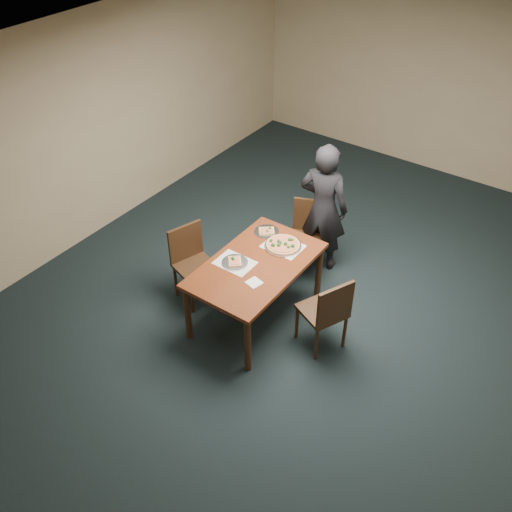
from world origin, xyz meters
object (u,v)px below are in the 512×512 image
Objects in this scene: chair_far at (309,232)px; slice_plate_near at (235,262)px; dining_table at (256,270)px; diner at (323,208)px; chair_right at (327,311)px; chair_left at (192,259)px; pizza_pan at (283,245)px; slice_plate_far at (267,231)px.

slice_plate_near is (-0.19, -1.21, 0.25)m from chair_far.
chair_far is (0.00, 1.09, -0.14)m from dining_table.
chair_far is at bearing 52.51° from diner.
chair_right is (0.85, -1.05, 0.00)m from chair_far.
diner reaches higher than chair_left.
chair_right is (1.66, 0.16, 0.00)m from chair_left.
diner is at bearing -122.89° from chair_right.
chair_left is at bearing 48.07° from diner.
chair_left is 0.56× the size of diner.
pizza_pan is 0.32m from slice_plate_far.
diner is 4.04× the size of pizza_pan.
chair_far is 1.45m from chair_left.
slice_plate_far is at bearing 113.38° from dining_table.
chair_right is 0.56× the size of diner.
diner is (0.08, 0.15, 0.30)m from chair_far.
slice_plate_far is (-0.23, 0.53, 0.10)m from dining_table.
chair_left is at bearing -171.37° from dining_table.
slice_plate_near is (-0.19, -0.12, 0.11)m from dining_table.
slice_plate_far is at bearing 93.62° from slice_plate_near.
chair_right reaches higher than slice_plate_far.
chair_far and chair_left have the same top height.
chair_left is 0.66m from slice_plate_near.
chair_right is at bearing -24.44° from slice_plate_far.
chair_right is at bearing 113.95° from diner.
slice_plate_far is (-0.04, 0.65, -0.00)m from slice_plate_near.
chair_left is 0.90m from slice_plate_far.
pizza_pan reaches higher than dining_table.
dining_table is 1.65× the size of chair_far.
dining_table is 0.25m from slice_plate_near.
chair_far is at bearing 95.38° from pizza_pan.
chair_right is at bearing -74.57° from chair_far.
diner is at bearing 88.58° from pizza_pan.
chair_far reaches higher than slice_plate_near.
diner reaches higher than chair_right.
chair_right is at bearing -25.40° from pizza_pan.
chair_far is at bearing 80.91° from slice_plate_near.
chair_right is (0.86, 0.04, -0.14)m from dining_table.
pizza_pan is (0.06, -0.67, 0.26)m from chair_far.
chair_right is 1.09m from slice_plate_near.
slice_plate_far is (-1.09, 0.49, 0.25)m from chair_right.
pizza_pan is 0.59m from slice_plate_near.
diner reaches higher than slice_plate_far.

